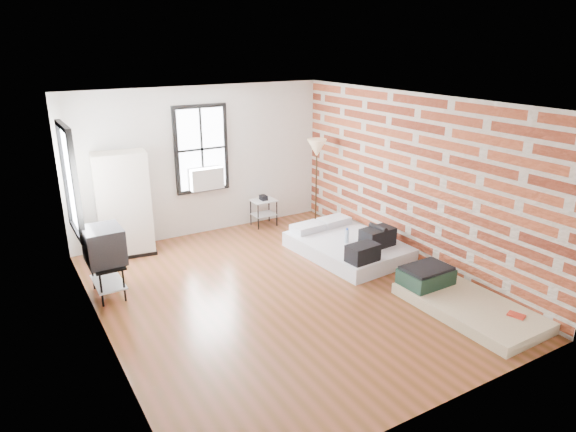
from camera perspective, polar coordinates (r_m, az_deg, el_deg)
ground at (r=7.75m, az=-0.77°, el=-8.49°), size 6.00×6.00×0.00m
room_shell at (r=7.53m, az=-0.68°, el=4.86°), size 5.02×6.02×2.80m
mattress_main at (r=9.04m, az=6.86°, el=-3.24°), size 1.62×2.10×0.64m
mattress_bare at (r=7.67m, az=18.42°, el=-8.76°), size 1.07×2.00×0.43m
wardrobe at (r=9.21m, az=-17.79°, el=1.19°), size 0.98×0.64×1.81m
side_table at (r=10.31m, az=-2.73°, el=1.19°), size 0.48×0.38×0.63m
floor_lamp at (r=10.01m, az=3.21°, el=7.10°), size 0.38×0.38×1.76m
tv_stand at (r=7.82m, az=-19.73°, el=-3.31°), size 0.53×0.75×1.05m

